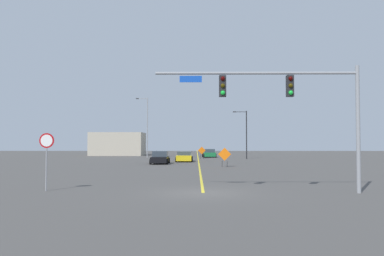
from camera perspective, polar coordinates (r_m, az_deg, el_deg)
ground at (r=19.45m, az=1.63°, el=-9.40°), size 189.20×189.20×0.00m
road_centre_stripe at (r=71.88m, az=0.84°, el=-4.06°), size 0.16×105.11×0.01m
traffic_signal_assembly at (r=19.94m, az=13.92°, el=4.41°), size 10.04×0.44×6.26m
stop_sign at (r=21.40m, az=-20.35°, el=-3.05°), size 0.76×0.07×2.94m
street_lamp_mid_right at (r=63.13m, az=-6.60°, el=0.44°), size 1.93×0.24×9.63m
street_lamp_far_left at (r=59.27m, az=7.74°, el=-0.57°), size 2.10×0.24×7.19m
construction_sign_right_shoulder at (r=59.06m, az=1.43°, el=-3.37°), size 1.15×0.19×1.84m
construction_sign_left_lane at (r=39.63m, az=4.76°, el=-3.92°), size 1.30×0.28×1.94m
car_yellow_distant at (r=50.67m, az=-1.13°, el=-4.20°), size 2.16×4.46×1.31m
car_green_mid at (r=65.22m, az=2.49°, el=-3.68°), size 2.29×4.27×1.38m
car_black_far at (r=45.59m, az=-4.65°, el=-4.35°), size 2.08×4.10×1.48m
roadside_building_west at (r=76.34m, az=-10.67°, el=-2.29°), size 9.75×7.22×4.33m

